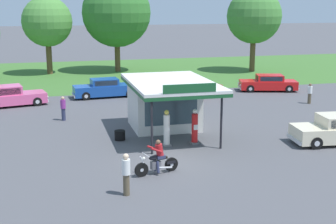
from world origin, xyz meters
TOP-DOWN VIEW (x-y plane):
  - ground_plane at (0.00, 0.00)m, footprint 300.00×300.00m
  - grass_verge_strip at (0.00, 30.00)m, footprint 120.00×24.00m
  - service_station_kiosk at (1.40, 5.81)m, footprint 4.60×7.44m
  - gas_pump_nearside at (0.61, 2.39)m, footprint 0.44×0.44m
  - gas_pump_offside at (2.18, 2.39)m, footprint 0.44×0.44m
  - motorcycle_with_rider at (-0.82, -1.59)m, footprint 2.10×0.79m
  - parked_car_back_row_centre at (-8.16, 15.01)m, footprint 5.28×2.88m
  - parked_car_second_row_spare at (-0.90, 16.64)m, footprint 5.56×2.14m
  - parked_car_back_row_centre_right at (5.99, 15.20)m, footprint 5.06×2.47m
  - parked_car_back_row_far_right at (13.21, 15.87)m, footprint 5.35×3.04m
  - bystander_strolling_foreground at (-4.55, 9.47)m, footprint 0.34×0.34m
  - bystander_standing_back_lot at (-2.56, -3.61)m, footprint 0.34×0.34m
  - bystander_admiring_sedan at (13.85, 10.18)m, footprint 0.34×0.34m
  - tree_oak_right at (16.81, 27.35)m, footprint 6.05×6.05m
  - tree_oak_far_right at (2.29, 31.51)m, footprint 7.57×7.57m
  - tree_oak_left at (-5.27, 31.15)m, footprint 5.33×5.33m
  - spare_tire_stack at (-1.66, 4.10)m, footprint 0.60×0.60m

SIDE VIEW (x-z plane):
  - ground_plane at x=0.00m, z-range 0.00..0.00m
  - grass_verge_strip at x=0.00m, z-range 0.00..0.01m
  - spare_tire_stack at x=-1.66m, z-range 0.00..0.54m
  - motorcycle_with_rider at x=-0.82m, z-range -0.14..1.44m
  - parked_car_back_row_far_right at x=13.21m, z-range -0.05..1.37m
  - parked_car_back_row_centre_right at x=5.99m, z-range -0.09..1.45m
  - parked_car_back_row_centre at x=-8.16m, z-range -0.08..1.46m
  - parked_car_second_row_spare at x=-0.90m, z-range -0.06..1.46m
  - bystander_admiring_sedan at x=13.85m, z-range 0.04..1.60m
  - bystander_strolling_foreground at x=-4.55m, z-range 0.04..1.63m
  - gas_pump_offside at x=2.18m, z-range -0.08..1.85m
  - gas_pump_nearside at x=0.61m, z-range -0.08..1.89m
  - bystander_standing_back_lot at x=-2.56m, z-range 0.05..1.78m
  - service_station_kiosk at x=1.40m, z-range 0.02..3.61m
  - tree_oak_left at x=-5.27m, z-range 1.44..9.73m
  - tree_oak_right at x=16.81m, z-range 1.41..10.57m
  - tree_oak_far_right at x=2.29m, z-range 1.13..11.43m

